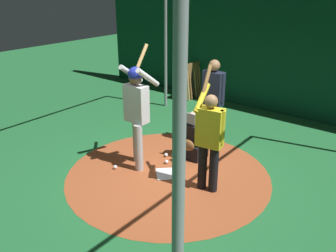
{
  "coord_description": "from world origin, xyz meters",
  "views": [
    {
      "loc": [
        4.4,
        3.48,
        3.28
      ],
      "look_at": [
        0.0,
        0.0,
        0.95
      ],
      "focal_mm": 37.95,
      "sensor_mm": 36.0,
      "label": 1
    }
  ],
  "objects_px": {
    "visitor": "(209,137)",
    "baseball_0": "(115,167)",
    "bat_rack": "(196,80)",
    "umpire": "(213,98)",
    "batter": "(137,107)",
    "catcher": "(194,140)",
    "home_plate": "(168,174)",
    "baseball_1": "(166,155)",
    "baseball_2": "(166,162)"
  },
  "relations": [
    {
      "from": "batter",
      "to": "visitor",
      "type": "distance_m",
      "value": 1.49
    },
    {
      "from": "home_plate",
      "to": "umpire",
      "type": "xyz_separation_m",
      "value": [
        -1.58,
        -0.08,
        1.02
      ]
    },
    {
      "from": "bat_rack",
      "to": "baseball_2",
      "type": "xyz_separation_m",
      "value": [
        3.87,
        1.95,
        -0.45
      ]
    },
    {
      "from": "home_plate",
      "to": "catcher",
      "type": "height_order",
      "value": "catcher"
    },
    {
      "from": "batter",
      "to": "home_plate",
      "type": "bearing_deg",
      "value": 95.56
    },
    {
      "from": "bat_rack",
      "to": "baseball_0",
      "type": "distance_m",
      "value": 4.84
    },
    {
      "from": "catcher",
      "to": "baseball_0",
      "type": "distance_m",
      "value": 1.59
    },
    {
      "from": "bat_rack",
      "to": "visitor",
      "type": "bearing_deg",
      "value": 36.29
    },
    {
      "from": "batter",
      "to": "baseball_0",
      "type": "xyz_separation_m",
      "value": [
        0.4,
        -0.23,
        -1.13
      ]
    },
    {
      "from": "home_plate",
      "to": "batter",
      "type": "bearing_deg",
      "value": -84.44
    },
    {
      "from": "baseball_1",
      "to": "baseball_2",
      "type": "distance_m",
      "value": 0.28
    },
    {
      "from": "batter",
      "to": "catcher",
      "type": "relative_size",
      "value": 2.26
    },
    {
      "from": "home_plate",
      "to": "visitor",
      "type": "height_order",
      "value": "visitor"
    },
    {
      "from": "batter",
      "to": "catcher",
      "type": "xyz_separation_m",
      "value": [
        -0.87,
        0.66,
        -0.78
      ]
    },
    {
      "from": "baseball_2",
      "to": "home_plate",
      "type": "bearing_deg",
      "value": 42.64
    },
    {
      "from": "visitor",
      "to": "baseball_2",
      "type": "xyz_separation_m",
      "value": [
        -0.26,
        -1.08,
        -0.92
      ]
    },
    {
      "from": "batter",
      "to": "catcher",
      "type": "height_order",
      "value": "batter"
    },
    {
      "from": "baseball_0",
      "to": "baseball_1",
      "type": "distance_m",
      "value": 1.07
    },
    {
      "from": "baseball_0",
      "to": "home_plate",
      "type": "bearing_deg",
      "value": 117.36
    },
    {
      "from": "batter",
      "to": "baseball_1",
      "type": "bearing_deg",
      "value": 160.12
    },
    {
      "from": "visitor",
      "to": "baseball_0",
      "type": "height_order",
      "value": "visitor"
    },
    {
      "from": "bat_rack",
      "to": "baseball_1",
      "type": "height_order",
      "value": "bat_rack"
    },
    {
      "from": "visitor",
      "to": "baseball_0",
      "type": "distance_m",
      "value": 2.0
    },
    {
      "from": "baseball_1",
      "to": "baseball_2",
      "type": "height_order",
      "value": "same"
    },
    {
      "from": "umpire",
      "to": "bat_rack",
      "type": "bearing_deg",
      "value": -140.41
    },
    {
      "from": "home_plate",
      "to": "baseball_2",
      "type": "bearing_deg",
      "value": -137.36
    },
    {
      "from": "umpire",
      "to": "baseball_1",
      "type": "relative_size",
      "value": 24.59
    },
    {
      "from": "home_plate",
      "to": "baseball_0",
      "type": "height_order",
      "value": "baseball_0"
    },
    {
      "from": "home_plate",
      "to": "baseball_2",
      "type": "height_order",
      "value": "baseball_2"
    },
    {
      "from": "home_plate",
      "to": "bat_rack",
      "type": "relative_size",
      "value": 0.36
    },
    {
      "from": "catcher",
      "to": "baseball_1",
      "type": "relative_size",
      "value": 13.29
    },
    {
      "from": "visitor",
      "to": "baseball_2",
      "type": "bearing_deg",
      "value": -111.87
    },
    {
      "from": "home_plate",
      "to": "catcher",
      "type": "relative_size",
      "value": 0.43
    },
    {
      "from": "batter",
      "to": "bat_rack",
      "type": "relative_size",
      "value": 1.88
    },
    {
      "from": "baseball_0",
      "to": "baseball_1",
      "type": "relative_size",
      "value": 1.0
    },
    {
      "from": "catcher",
      "to": "bat_rack",
      "type": "distance_m",
      "value": 4.03
    },
    {
      "from": "umpire",
      "to": "baseball_0",
      "type": "height_order",
      "value": "umpire"
    },
    {
      "from": "catcher",
      "to": "visitor",
      "type": "bearing_deg",
      "value": 46.53
    },
    {
      "from": "bat_rack",
      "to": "baseball_2",
      "type": "relative_size",
      "value": 15.95
    },
    {
      "from": "home_plate",
      "to": "bat_rack",
      "type": "height_order",
      "value": "bat_rack"
    },
    {
      "from": "visitor",
      "to": "baseball_1",
      "type": "distance_m",
      "value": 1.63
    },
    {
      "from": "batter",
      "to": "baseball_0",
      "type": "bearing_deg",
      "value": -30.0
    },
    {
      "from": "bat_rack",
      "to": "umpire",
      "type": "bearing_deg",
      "value": 39.59
    },
    {
      "from": "catcher",
      "to": "umpire",
      "type": "relative_size",
      "value": 0.54
    },
    {
      "from": "baseball_1",
      "to": "visitor",
      "type": "bearing_deg",
      "value": 69.46
    },
    {
      "from": "umpire",
      "to": "bat_rack",
      "type": "relative_size",
      "value": 1.54
    },
    {
      "from": "baseball_0",
      "to": "baseball_2",
      "type": "height_order",
      "value": "same"
    },
    {
      "from": "bat_rack",
      "to": "catcher",
      "type": "bearing_deg",
      "value": 33.46
    },
    {
      "from": "visitor",
      "to": "baseball_1",
      "type": "xyz_separation_m",
      "value": [
        -0.47,
        -1.26,
        -0.92
      ]
    },
    {
      "from": "baseball_1",
      "to": "catcher",
      "type": "bearing_deg",
      "value": 123.28
    }
  ]
}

